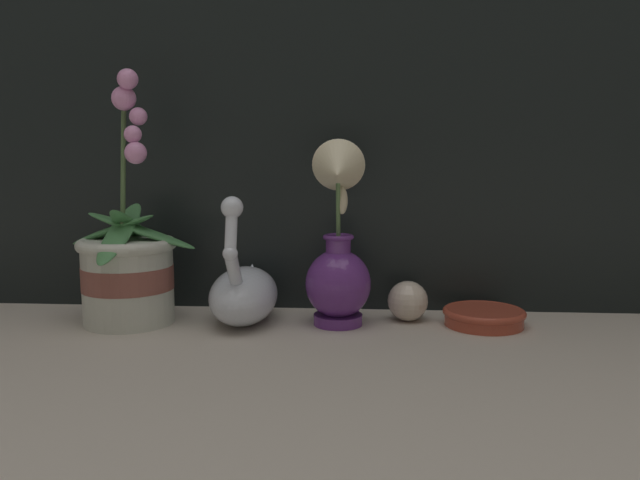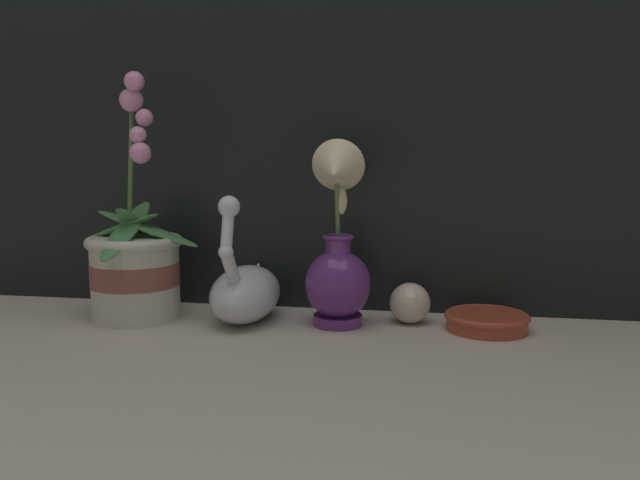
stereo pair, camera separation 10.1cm
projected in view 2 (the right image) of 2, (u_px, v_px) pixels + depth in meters
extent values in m
plane|color=#BCB2A3|center=(300.00, 342.00, 0.93)|extent=(2.80, 2.80, 0.00)
cylinder|color=beige|center=(136.00, 278.00, 1.07)|extent=(0.15, 0.15, 0.14)
cylinder|color=brown|center=(135.00, 274.00, 1.07)|extent=(0.15, 0.15, 0.04)
torus|color=beige|center=(134.00, 242.00, 1.06)|extent=(0.16, 0.16, 0.02)
cylinder|color=#4C6B3D|center=(131.00, 161.00, 1.04)|extent=(0.01, 0.04, 0.26)
ellipsoid|color=#427F47|center=(148.00, 229.00, 1.05)|extent=(0.19, 0.05, 0.07)
ellipsoid|color=#427F47|center=(140.00, 227.00, 1.08)|extent=(0.04, 0.16, 0.09)
ellipsoid|color=#427F47|center=(121.00, 228.00, 1.06)|extent=(0.16, 0.07, 0.06)
ellipsoid|color=#427F47|center=(126.00, 230.00, 1.03)|extent=(0.04, 0.16, 0.09)
sphere|color=#DB8EC6|center=(134.00, 81.00, 1.01)|extent=(0.03, 0.03, 0.03)
sphere|color=#DB8EC6|center=(131.00, 100.00, 1.03)|extent=(0.04, 0.04, 0.04)
sphere|color=#DB8EC6|center=(144.00, 118.00, 1.02)|extent=(0.03, 0.03, 0.03)
sphere|color=#DB8EC6|center=(138.00, 135.00, 1.00)|extent=(0.03, 0.03, 0.03)
sphere|color=#DB8EC6|center=(140.00, 153.00, 1.00)|extent=(0.03, 0.03, 0.03)
ellipsoid|color=silver|center=(246.00, 294.00, 1.05)|extent=(0.11, 0.19, 0.09)
cone|color=silver|center=(257.00, 278.00, 1.12)|extent=(0.06, 0.07, 0.07)
cylinder|color=silver|center=(231.00, 269.00, 0.97)|extent=(0.02, 0.06, 0.07)
sphere|color=silver|center=(226.00, 252.00, 0.94)|extent=(0.02, 0.02, 0.02)
cylinder|color=silver|center=(227.00, 229.00, 0.94)|extent=(0.02, 0.04, 0.07)
sphere|color=silver|center=(229.00, 207.00, 0.95)|extent=(0.03, 0.03, 0.03)
cylinder|color=#602D7F|center=(338.00, 320.00, 1.03)|extent=(0.08, 0.08, 0.02)
ellipsoid|color=#602D7F|center=(338.00, 284.00, 1.02)|extent=(0.11, 0.11, 0.11)
cylinder|color=#602D7F|center=(338.00, 245.00, 1.01)|extent=(0.04, 0.04, 0.03)
torus|color=#602D7F|center=(338.00, 237.00, 1.01)|extent=(0.05, 0.05, 0.01)
cylinder|color=#567A47|center=(337.00, 210.00, 0.99)|extent=(0.01, 0.03, 0.09)
cone|color=beige|center=(336.00, 170.00, 0.97)|extent=(0.09, 0.08, 0.10)
ellipsoid|color=beige|center=(342.00, 201.00, 0.99)|extent=(0.02, 0.02, 0.04)
sphere|color=beige|center=(410.00, 303.00, 1.04)|extent=(0.07, 0.07, 0.07)
cylinder|color=#A8422D|center=(487.00, 322.00, 1.00)|extent=(0.13, 0.13, 0.03)
torus|color=#A8422D|center=(487.00, 317.00, 1.00)|extent=(0.13, 0.13, 0.01)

